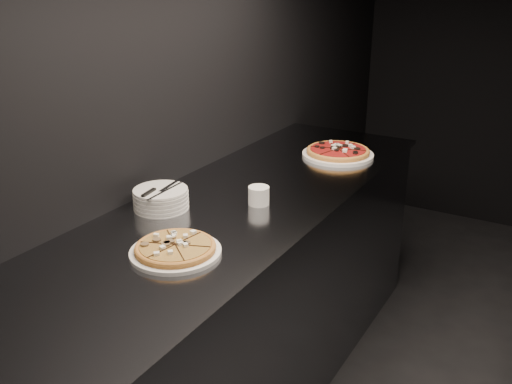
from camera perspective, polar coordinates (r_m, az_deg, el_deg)
The scene contains 7 objects.
wall_left at distance 2.38m, azimuth -9.47°, elevation 11.70°, with size 0.02×5.00×2.80m, color black.
counter at distance 2.51m, azimuth -1.51°, elevation -10.55°, with size 0.74×2.44×0.92m.
pizza_mushroom at distance 1.89m, azimuth -8.06°, elevation -5.65°, with size 0.35×0.35×0.03m.
pizza_tomato at distance 2.87m, azimuth 8.19°, elevation 3.97°, with size 0.38×0.38×0.04m.
plate_stack at distance 2.24m, azimuth -9.48°, elevation -0.66°, with size 0.21×0.21×0.08m.
cutlery at distance 2.21m, azimuth -9.65°, elevation 0.18°, with size 0.08×0.23×0.01m.
ramekin at distance 2.25m, azimuth 0.28°, elevation -0.30°, with size 0.08×0.08×0.07m.
Camera 1 is at (-0.99, -1.80, 1.79)m, focal length 40.00 mm.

